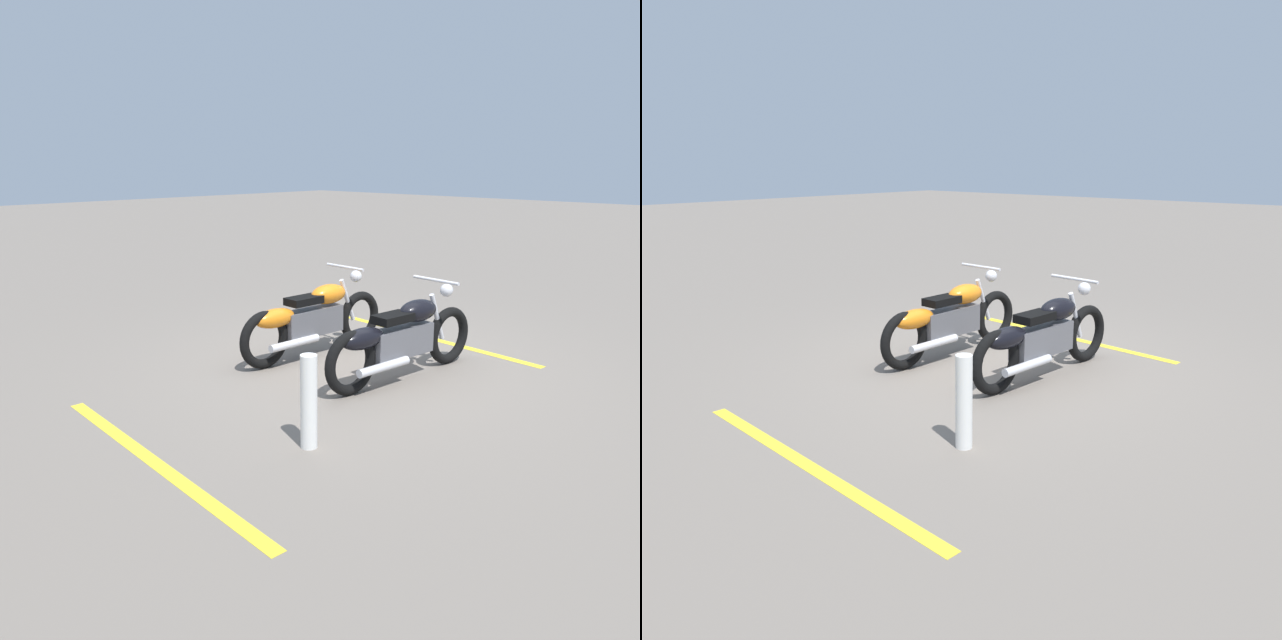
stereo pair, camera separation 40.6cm
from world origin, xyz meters
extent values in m
plane|color=slate|center=(0.00, 0.00, 0.00)|extent=(60.00, 60.00, 0.00)
torus|color=black|center=(-0.67, -0.61, 0.34)|extent=(0.67, 0.14, 0.67)
torus|color=black|center=(0.89, -0.68, 0.34)|extent=(0.67, 0.14, 0.67)
cube|color=#59595E|center=(0.16, -0.64, 0.42)|extent=(0.85, 0.26, 0.32)
ellipsoid|color=orange|center=(-0.11, -0.63, 0.72)|extent=(0.53, 0.30, 0.24)
ellipsoid|color=orange|center=(0.73, -0.67, 0.56)|extent=(0.57, 0.26, 0.22)
cube|color=black|center=(0.29, -0.65, 0.70)|extent=(0.45, 0.26, 0.09)
cylinder|color=silver|center=(-0.44, -0.62, 0.60)|extent=(0.27, 0.07, 0.56)
cylinder|color=silver|center=(-0.39, -0.62, 1.02)|extent=(0.06, 0.62, 0.04)
sphere|color=silver|center=(-0.59, -0.61, 0.88)|extent=(0.15, 0.15, 0.15)
cylinder|color=silver|center=(0.56, -0.52, 0.26)|extent=(0.70, 0.12, 0.09)
torus|color=black|center=(-0.73, 0.71, 0.34)|extent=(0.68, 0.16, 0.67)
torus|color=black|center=(0.83, 0.58, 0.34)|extent=(0.68, 0.16, 0.67)
cube|color=#59595E|center=(0.10, 0.64, 0.42)|extent=(0.86, 0.29, 0.32)
ellipsoid|color=black|center=(-0.17, 0.66, 0.72)|extent=(0.54, 0.32, 0.24)
ellipsoid|color=black|center=(0.67, 0.59, 0.56)|extent=(0.58, 0.28, 0.22)
cube|color=black|center=(0.23, 0.63, 0.70)|extent=(0.46, 0.28, 0.09)
cylinder|color=silver|center=(-0.50, 0.69, 0.60)|extent=(0.27, 0.08, 0.56)
cylinder|color=silver|center=(-0.45, 0.68, 1.02)|extent=(0.09, 0.62, 0.04)
sphere|color=silver|center=(-0.65, 0.70, 0.88)|extent=(0.15, 0.15, 0.15)
cylinder|color=silver|center=(0.51, 0.75, 0.26)|extent=(0.71, 0.15, 0.09)
cylinder|color=white|center=(1.96, 1.13, 0.40)|extent=(0.14, 0.14, 0.80)
cube|color=yellow|center=(-1.46, -0.01, 0.00)|extent=(0.34, 3.20, 0.01)
cube|color=yellow|center=(3.01, 0.46, 0.00)|extent=(0.34, 3.20, 0.01)
camera|label=1|loc=(5.32, 4.55, 2.31)|focal=35.34mm
camera|label=2|loc=(5.59, 4.26, 2.31)|focal=35.34mm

